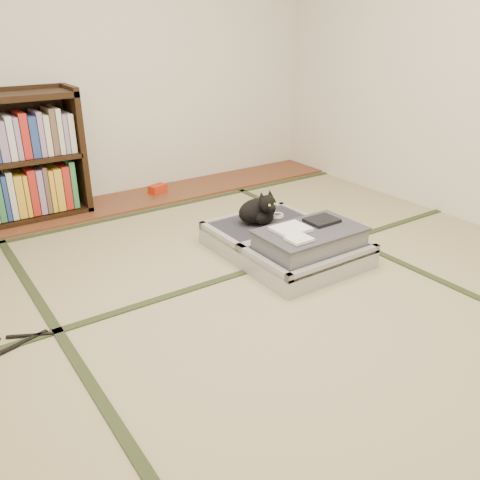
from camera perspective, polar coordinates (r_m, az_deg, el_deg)
floor at (r=2.73m, az=3.32°, el=-7.50°), size 4.50×4.50×0.00m
wood_strip at (r=4.33m, az=-13.02°, el=4.17°), size 4.00×0.50×0.02m
red_item at (r=4.47m, az=-9.22°, el=5.69°), size 0.17×0.13×0.07m
room_shell at (r=2.34m, az=4.23°, el=24.85°), size 4.50×4.50×4.50m
tatami_borders at (r=3.08m, az=-2.29°, el=-3.51°), size 4.00×4.50×0.01m
suitcase at (r=3.24m, az=5.51°, el=-0.33°), size 0.71×0.95×0.28m
cat at (r=3.39m, az=2.21°, el=3.32°), size 0.32×0.32×0.26m
cable_coil at (r=3.55m, az=4.17°, el=2.76°), size 0.10×0.10×0.02m
hanger at (r=2.65m, az=-25.16°, el=-10.91°), size 0.45×0.26×0.01m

